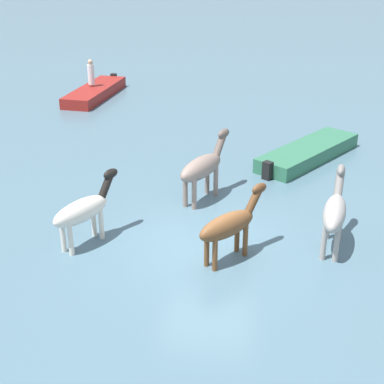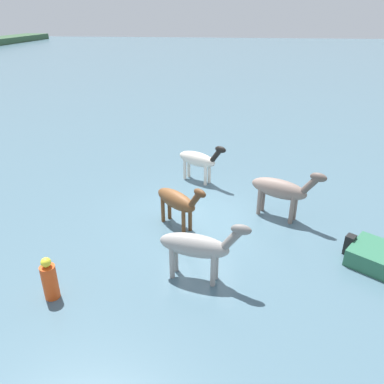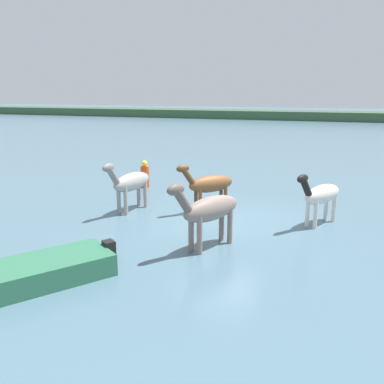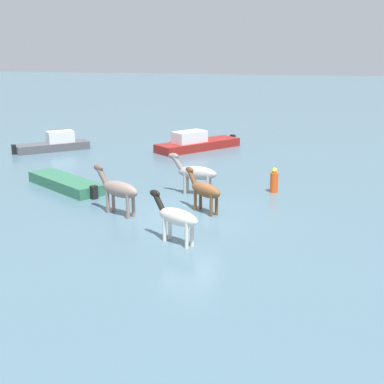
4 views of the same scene
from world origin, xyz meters
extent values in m
plane|color=#476675|center=(0.00, 0.00, 0.00)|extent=(185.94, 185.94, 0.00)
ellipsoid|color=brown|center=(-0.48, 0.69, 0.93)|extent=(1.48, 1.61, 0.57)
cylinder|color=brown|center=(-0.71, 0.21, 0.47)|extent=(0.12, 0.12, 0.93)
cylinder|color=brown|center=(-0.92, 0.39, 0.47)|extent=(0.12, 0.12, 0.93)
cylinder|color=brown|center=(-0.05, 0.99, 0.47)|extent=(0.12, 0.12, 0.93)
cylinder|color=brown|center=(-0.26, 1.16, 0.47)|extent=(0.12, 0.12, 0.93)
cylinder|color=#50311A|center=(-1.07, 0.01, 1.30)|extent=(0.49, 0.52, 0.62)
ellipsoid|color=#50311A|center=(-1.18, -0.13, 1.56)|extent=(0.45, 0.48, 0.25)
ellipsoid|color=silver|center=(3.11, 0.41, 0.94)|extent=(1.27, 1.73, 0.57)
cylinder|color=silver|center=(2.98, -0.10, 0.47)|extent=(0.13, 0.13, 0.94)
cylinder|color=silver|center=(2.74, 0.04, 0.47)|extent=(0.13, 0.13, 0.94)
cylinder|color=silver|center=(3.48, 0.79, 0.47)|extent=(0.13, 0.13, 0.94)
cylinder|color=silver|center=(3.24, 0.93, 0.47)|extent=(0.13, 0.13, 0.94)
cylinder|color=black|center=(2.67, -0.37, 1.31)|extent=(0.43, 0.55, 0.63)
ellipsoid|color=black|center=(2.58, -0.53, 1.57)|extent=(0.40, 0.50, 0.25)
ellipsoid|color=gray|center=(0.50, -2.55, 1.04)|extent=(1.36, 1.93, 0.64)
cylinder|color=gray|center=(0.38, -3.12, 0.52)|extent=(0.14, 0.14, 1.04)
cylinder|color=gray|center=(0.11, -2.98, 0.52)|extent=(0.14, 0.14, 1.04)
cylinder|color=gray|center=(0.90, -2.11, 0.52)|extent=(0.14, 0.14, 1.04)
cylinder|color=gray|center=(0.63, -1.97, 0.52)|extent=(0.14, 0.14, 1.04)
cylinder|color=#63544C|center=(0.05, -3.44, 1.46)|extent=(0.46, 0.61, 0.70)
ellipsoid|color=#63544C|center=(-0.05, -3.61, 1.74)|extent=(0.43, 0.56, 0.28)
ellipsoid|color=#9E9993|center=(-3.01, -0.17, 1.00)|extent=(0.85, 1.88, 0.61)
cylinder|color=#9E9993|center=(-2.96, -0.73, 0.50)|extent=(0.13, 0.13, 1.00)
cylinder|color=#9E9993|center=(-3.25, -0.68, 0.50)|extent=(0.13, 0.13, 1.00)
cylinder|color=#9E9993|center=(-2.76, 0.34, 0.50)|extent=(0.13, 0.13, 1.00)
cylinder|color=#9E9993|center=(-3.05, 0.39, 0.50)|extent=(0.13, 0.13, 1.00)
cylinder|color=slate|center=(-3.18, -1.12, 1.40)|extent=(0.30, 0.58, 0.67)
ellipsoid|color=slate|center=(-3.21, -1.30, 1.67)|extent=(0.29, 0.52, 0.27)
cube|color=black|center=(-1.41, -4.43, 0.24)|extent=(0.37, 0.36, 0.69)
cylinder|color=#E54C19|center=(-4.14, 3.15, 0.45)|extent=(0.36, 0.36, 0.90)
sphere|color=yellow|center=(-4.14, 3.15, 1.02)|extent=(0.24, 0.24, 0.24)
camera|label=1|loc=(-1.18, 12.15, 6.99)|focal=52.21mm
camera|label=2|loc=(-10.70, -1.05, 6.26)|focal=34.83mm
camera|label=3|loc=(3.42, -12.29, 3.98)|focal=38.62mm
camera|label=4|loc=(20.02, 4.50, 6.65)|focal=51.07mm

